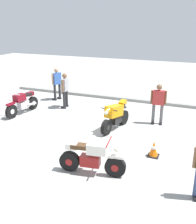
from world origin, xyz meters
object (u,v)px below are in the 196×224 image
person_in_red_shirt (158,101)px  traffic_cone (154,149)px  person_in_blue_shirt (57,82)px  person_in_gray_shirt (65,88)px  motorcycle_maroon_cruiser (23,103)px  motorcycle_cream_vintage (92,158)px  motorcycle_orange_sportbike (115,115)px

person_in_red_shirt → traffic_cone: person_in_red_shirt is taller
person_in_blue_shirt → person_in_gray_shirt: size_ratio=1.01×
person_in_red_shirt → traffic_cone: (0.43, -2.93, -0.72)m
motorcycle_maroon_cruiser → person_in_red_shirt: (6.07, 1.08, 0.46)m
motorcycle_cream_vintage → person_in_gray_shirt: (-3.64, 5.09, 0.52)m
motorcycle_orange_sportbike → person_in_blue_shirt: size_ratio=1.11×
motorcycle_maroon_cruiser → person_in_gray_shirt: size_ratio=1.20×
person_in_red_shirt → person_in_blue_shirt: bearing=-113.8°
motorcycle_cream_vintage → person_in_red_shirt: 4.75m
person_in_red_shirt → person_in_blue_shirt: size_ratio=0.98×
motorcycle_orange_sportbike → traffic_cone: motorcycle_orange_sportbike is taller
motorcycle_cream_vintage → person_in_red_shirt: (1.02, 4.62, 0.49)m
traffic_cone → person_in_gray_shirt: bearing=146.3°
motorcycle_orange_sportbike → traffic_cone: size_ratio=3.68×
motorcycle_maroon_cruiser → person_in_blue_shirt: person_in_blue_shirt is taller
person_in_gray_shirt → traffic_cone: size_ratio=3.29×
motorcycle_maroon_cruiser → person_in_red_shirt: 6.19m
motorcycle_cream_vintage → traffic_cone: bearing=41.0°
person_in_blue_shirt → motorcycle_orange_sportbike: bearing=165.4°
motorcycle_cream_vintage → person_in_gray_shirt: person_in_gray_shirt is taller
motorcycle_orange_sportbike → person_in_red_shirt: 1.96m
motorcycle_orange_sportbike → traffic_cone: (1.89, -1.68, -0.33)m
motorcycle_maroon_cruiser → motorcycle_cream_vintage: 6.17m
person_in_gray_shirt → traffic_cone: (5.09, -3.40, -0.74)m
motorcycle_orange_sportbike → motorcycle_cream_vintage: (0.44, -3.37, -0.11)m
motorcycle_orange_sportbike → person_in_blue_shirt: (-4.29, 2.79, 0.42)m
person_in_blue_shirt → motorcycle_cream_vintage: bearing=146.0°
motorcycle_cream_vintage → motorcycle_orange_sportbike: bearing=89.1°
motorcycle_orange_sportbike → motorcycle_maroon_cruiser: bearing=-81.2°
motorcycle_maroon_cruiser → motorcycle_orange_sportbike: bearing=92.7°
motorcycle_cream_vintage → person_in_red_shirt: size_ratio=1.14×
motorcycle_orange_sportbike → person_in_blue_shirt: bearing=-112.1°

